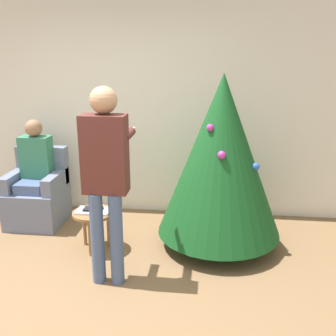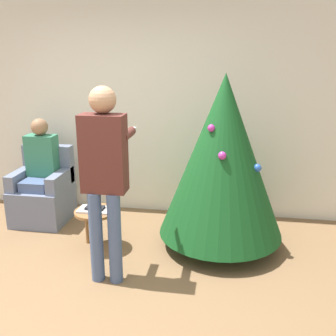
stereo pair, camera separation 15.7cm
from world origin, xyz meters
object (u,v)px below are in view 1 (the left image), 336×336
person_standing (105,170)px  side_stool (94,217)px  christmas_tree (221,156)px  armchair (38,196)px  person_seated (35,168)px

person_standing → side_stool: person_standing is taller
christmas_tree → armchair: bearing=171.1°
person_seated → person_standing: (1.18, -1.12, 0.36)m
person_standing → side_stool: (-0.30, 0.54, -0.69)m
person_seated → armchair: bearing=90.0°
person_seated → person_standing: person_standing is taller
person_seated → side_stool: 1.10m
armchair → person_standing: size_ratio=0.51×
side_stool → person_standing: bearing=-60.3°
christmas_tree → person_standing: bearing=-141.2°
side_stool → armchair: bearing=145.5°
christmas_tree → person_seated: 2.22m
armchair → side_stool: 1.07m
person_standing → christmas_tree: bearing=38.8°
christmas_tree → side_stool: (-1.30, -0.26, -0.63)m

